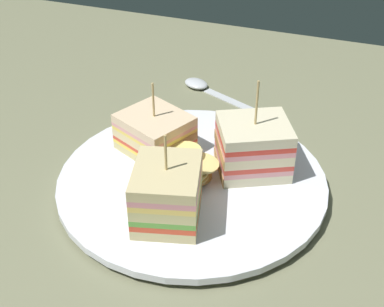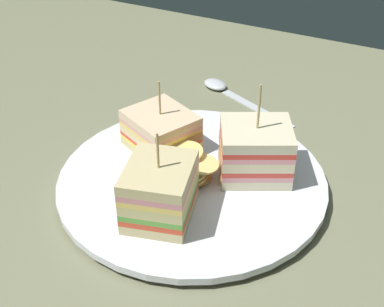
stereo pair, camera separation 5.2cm
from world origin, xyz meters
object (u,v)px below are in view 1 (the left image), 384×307
(sandwich_wedge_1, at_px, (155,133))
(plate, at_px, (192,181))
(chip_pile, at_px, (188,169))
(spoon, at_px, (207,89))
(sandwich_wedge_2, at_px, (166,193))
(sandwich_wedge_0, at_px, (253,147))

(sandwich_wedge_1, bearing_deg, plate, -6.41)
(chip_pile, bearing_deg, plate, 70.46)
(plate, height_order, spoon, plate)
(sandwich_wedge_2, height_order, spoon, sandwich_wedge_2)
(sandwich_wedge_1, relative_size, chip_pile, 1.21)
(sandwich_wedge_1, distance_m, chip_pile, 0.07)
(sandwich_wedge_0, xyz_separation_m, spoon, (-0.11, 0.17, -0.04))
(plate, distance_m, sandwich_wedge_0, 0.07)
(sandwich_wedge_0, relative_size, spoon, 0.68)
(sandwich_wedge_1, bearing_deg, spoon, 114.39)
(sandwich_wedge_2, bearing_deg, plate, -15.91)
(plate, distance_m, chip_pile, 0.02)
(plate, relative_size, sandwich_wedge_0, 2.70)
(sandwich_wedge_0, relative_size, chip_pile, 1.38)
(sandwich_wedge_2, bearing_deg, spoon, -3.84)
(sandwich_wedge_1, bearing_deg, sandwich_wedge_0, 26.18)
(sandwich_wedge_0, height_order, chip_pile, sandwich_wedge_0)
(chip_pile, bearing_deg, sandwich_wedge_1, 144.12)
(plate, relative_size, spoon, 1.84)
(sandwich_wedge_2, relative_size, spoon, 0.60)
(sandwich_wedge_1, bearing_deg, sandwich_wedge_2, -36.37)
(sandwich_wedge_0, bearing_deg, plate, 7.00)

